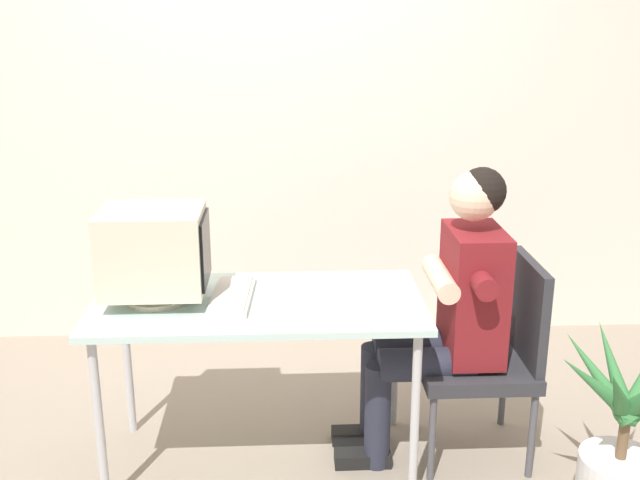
# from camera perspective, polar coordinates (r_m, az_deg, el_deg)

# --- Properties ---
(ground_plane) EXTENTS (12.00, 12.00, 0.00)m
(ground_plane) POSITION_cam_1_polar(r_m,az_deg,el_deg) (3.38, -4.40, -16.41)
(ground_plane) COLOR gray
(wall_back) EXTENTS (8.00, 0.10, 3.00)m
(wall_back) POSITION_cam_1_polar(r_m,az_deg,el_deg) (4.23, -0.23, 12.25)
(wall_back) COLOR beige
(wall_back) RESTS_ON ground_plane
(desk) EXTENTS (1.33, 0.66, 0.75)m
(desk) POSITION_cam_1_polar(r_m,az_deg,el_deg) (3.05, -4.70, -5.68)
(desk) COLOR #B7B7BC
(desk) RESTS_ON ground_plane
(crt_monitor) EXTENTS (0.41, 0.33, 0.38)m
(crt_monitor) POSITION_cam_1_polar(r_m,az_deg,el_deg) (3.01, -12.52, -0.86)
(crt_monitor) COLOR beige
(crt_monitor) RESTS_ON desk
(keyboard) EXTENTS (0.18, 0.42, 0.03)m
(keyboard) POSITION_cam_1_polar(r_m,az_deg,el_deg) (3.04, -6.71, -4.23)
(keyboard) COLOR silver
(keyboard) RESTS_ON desk
(office_chair) EXTENTS (0.47, 0.47, 0.88)m
(office_chair) POSITION_cam_1_polar(r_m,az_deg,el_deg) (3.28, 12.89, -8.14)
(office_chair) COLOR #4C4C51
(office_chair) RESTS_ON ground_plane
(person_seated) EXTENTS (0.69, 0.56, 1.27)m
(person_seated) POSITION_cam_1_polar(r_m,az_deg,el_deg) (3.16, 9.77, -4.97)
(person_seated) COLOR maroon
(person_seated) RESTS_ON ground_plane
(potted_plant) EXTENTS (0.63, 0.53, 0.74)m
(potted_plant) POSITION_cam_1_polar(r_m,az_deg,el_deg) (3.12, 22.15, -13.94)
(potted_plant) COLOR silver
(potted_plant) RESTS_ON ground_plane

